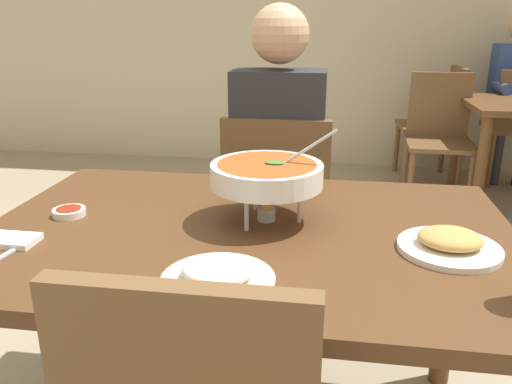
# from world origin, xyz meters

# --- Properties ---
(dining_table_main) EXTENTS (1.39, 0.92, 0.73)m
(dining_table_main) POSITION_xyz_m (0.00, 0.00, 0.63)
(dining_table_main) COLOR #51331C
(dining_table_main) RESTS_ON ground_plane
(chair_diner_main) EXTENTS (0.44, 0.44, 0.90)m
(chair_diner_main) POSITION_xyz_m (-0.00, 0.75, 0.51)
(chair_diner_main) COLOR brown
(chair_diner_main) RESTS_ON ground_plane
(diner_main) EXTENTS (0.40, 0.45, 1.31)m
(diner_main) POSITION_xyz_m (0.00, 0.78, 0.75)
(diner_main) COLOR #2D2D38
(diner_main) RESTS_ON ground_plane
(curry_bowl) EXTENTS (0.33, 0.30, 0.26)m
(curry_bowl) POSITION_xyz_m (0.04, 0.06, 0.86)
(curry_bowl) COLOR silver
(curry_bowl) RESTS_ON dining_table_main
(rice_plate) EXTENTS (0.24, 0.24, 0.06)m
(rice_plate) POSITION_xyz_m (-0.01, -0.30, 0.75)
(rice_plate) COLOR white
(rice_plate) RESTS_ON dining_table_main
(appetizer_plate) EXTENTS (0.24, 0.24, 0.06)m
(appetizer_plate) POSITION_xyz_m (0.50, -0.07, 0.75)
(appetizer_plate) COLOR white
(appetizer_plate) RESTS_ON dining_table_main
(sauce_dish) EXTENTS (0.09, 0.09, 0.02)m
(sauce_dish) POSITION_xyz_m (-0.51, 0.01, 0.74)
(sauce_dish) COLOR white
(sauce_dish) RESTS_ON dining_table_main
(napkin_folded) EXTENTS (0.12, 0.08, 0.02)m
(napkin_folded) POSITION_xyz_m (-0.56, -0.18, 0.74)
(napkin_folded) COLOR white
(napkin_folded) RESTS_ON dining_table_main
(spoon_utensil) EXTENTS (0.03, 0.17, 0.01)m
(spoon_utensil) POSITION_xyz_m (-0.53, -0.23, 0.73)
(spoon_utensil) COLOR silver
(spoon_utensil) RESTS_ON dining_table_main
(chair_bg_right) EXTENTS (0.46, 0.46, 0.90)m
(chair_bg_right) POSITION_xyz_m (1.06, 2.96, 0.51)
(chair_bg_right) COLOR brown
(chair_bg_right) RESTS_ON ground_plane
(chair_bg_corner) EXTENTS (0.46, 0.46, 0.90)m
(chair_bg_corner) POSITION_xyz_m (0.95, 2.43, 0.51)
(chair_bg_corner) COLOR brown
(chair_bg_corner) RESTS_ON ground_plane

